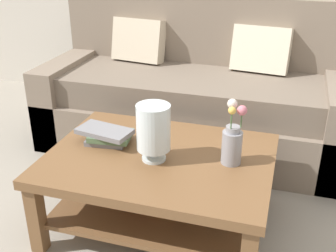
{
  "coord_description": "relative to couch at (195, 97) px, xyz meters",
  "views": [
    {
      "loc": [
        0.57,
        -2.05,
        1.48
      ],
      "look_at": [
        -0.02,
        -0.1,
        0.53
      ],
      "focal_mm": 44.81,
      "sensor_mm": 36.0,
      "label": 1
    }
  ],
  "objects": [
    {
      "name": "book_stack_main",
      "position": [
        -0.25,
        -0.99,
        0.11
      ],
      "size": [
        0.32,
        0.21,
        0.08
      ],
      "color": "slate",
      "rests_on": "coffee_table"
    },
    {
      "name": "coffee_table",
      "position": [
        0.06,
        -1.05,
        -0.05
      ],
      "size": [
        1.15,
        0.86,
        0.43
      ],
      "color": "brown",
      "rests_on": "ground"
    },
    {
      "name": "ground_plane",
      "position": [
        0.08,
        -0.79,
        -0.36
      ],
      "size": [
        10.0,
        10.0,
        0.0
      ],
      "primitive_type": "plane",
      "color": "gray"
    },
    {
      "name": "glass_hurricane_vase",
      "position": [
        0.05,
        -1.09,
        0.24
      ],
      "size": [
        0.17,
        0.17,
        0.29
      ],
      "color": "silver",
      "rests_on": "coffee_table"
    },
    {
      "name": "couch",
      "position": [
        0.0,
        0.0,
        0.0
      ],
      "size": [
        2.18,
        0.9,
        1.06
      ],
      "color": "#7A6B5B",
      "rests_on": "ground"
    },
    {
      "name": "flower_pitcher",
      "position": [
        0.43,
        -1.01,
        0.19
      ],
      "size": [
        0.11,
        0.1,
        0.33
      ],
      "color": "gray",
      "rests_on": "coffee_table"
    }
  ]
}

